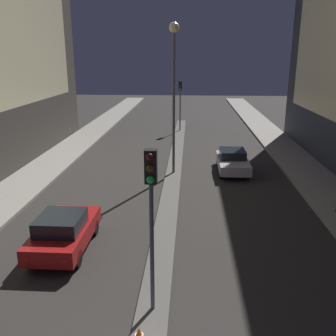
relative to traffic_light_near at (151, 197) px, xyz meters
name	(u,v)px	position (x,y,z in m)	size (l,w,h in m)	color
median_strip	(175,166)	(0.00, 14.91, -3.55)	(0.96, 36.14, 0.12)	#56544F
traffic_light_near	(151,197)	(0.00, 0.00, 0.00)	(0.32, 0.42, 4.76)	#4C4C51
traffic_light_mid	(180,94)	(0.00, 27.10, 0.00)	(0.32, 0.42, 4.76)	#4C4C51
street_lamp	(174,68)	(0.00, 13.26, 2.85)	(0.59, 0.59, 8.88)	#4C4C51
car_left_lane	(64,231)	(-3.75, 3.48, -2.85)	(1.87, 4.04, 1.52)	maroon
car_right_lane	(233,161)	(3.75, 14.01, -2.89)	(1.85, 4.19, 1.40)	#B2B2B7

